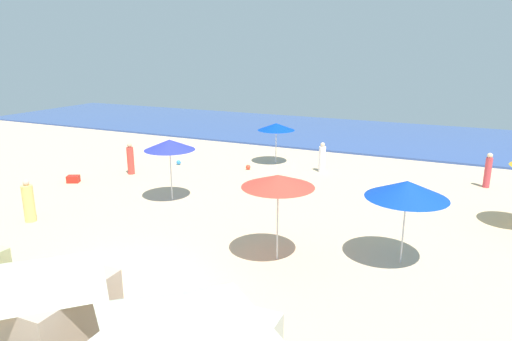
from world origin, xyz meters
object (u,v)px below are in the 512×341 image
beachgoer_2 (131,160)px  beach_ball_2 (179,162)px  umbrella_0 (276,127)px  cabana_2 (48,325)px  umbrella_2 (170,145)px  beachgoer_3 (488,171)px  beachgoer_1 (29,202)px  umbrella_1 (407,189)px  beach_ball_0 (248,167)px  beachgoer_0 (322,158)px  umbrella_4 (278,181)px  cooler_box_1 (73,179)px

beachgoer_2 → beach_ball_2: 2.78m
umbrella_0 → cabana_2: bearing=-80.8°
umbrella_2 → beachgoer_3: size_ratio=1.60×
beachgoer_1 → beachgoer_3: beachgoer_3 is taller
umbrella_0 → beach_ball_2: umbrella_0 is taller
umbrella_0 → beachgoer_1: umbrella_0 is taller
umbrella_0 → beachgoer_1: 12.46m
umbrella_1 → beachgoer_1: umbrella_1 is taller
beach_ball_0 → umbrella_2: bearing=-97.2°
umbrella_2 → beach_ball_0: size_ratio=10.16×
beachgoer_1 → umbrella_2: bearing=-1.0°
beach_ball_2 → umbrella_0: bearing=28.0°
umbrella_1 → beachgoer_0: umbrella_1 is taller
umbrella_2 → beachgoer_3: bearing=32.2°
umbrella_0 → umbrella_2: (-1.50, -7.38, 0.31)m
umbrella_0 → beachgoer_0: (2.74, -0.60, -1.29)m
umbrella_0 → umbrella_4: size_ratio=0.84×
cabana_2 → beach_ball_0: bearing=102.0°
beachgoer_3 → beach_ball_0: bearing=61.4°
cabana_2 → umbrella_4: umbrella_4 is taller
umbrella_1 → beachgoer_0: size_ratio=1.65×
umbrella_2 → beachgoer_2: (-4.13, 2.45, -1.58)m
umbrella_0 → umbrella_2: 7.54m
cabana_2 → umbrella_2: 10.66m
umbrella_2 → cooler_box_1: (-5.57, 0.15, -2.13)m
umbrella_0 → beachgoer_3: bearing=-0.3°
umbrella_4 → umbrella_1: bearing=21.0°
beachgoer_2 → beachgoer_3: (15.76, 4.87, 0.04)m
beachgoer_3 → umbrella_2: bearing=84.8°
beachgoer_3 → cooler_box_1: beachgoer_3 is taller
umbrella_0 → cooler_box_1: size_ratio=4.10×
umbrella_4 → beachgoer_1: bearing=-174.2°
umbrella_4 → beachgoer_0: umbrella_4 is taller
cabana_2 → beachgoer_2: bearing=123.5°
umbrella_1 → beach_ball_0: bearing=138.7°
umbrella_1 → beach_ball_0: size_ratio=9.99×
cooler_box_1 → beach_ball_2: bearing=-143.9°
beachgoer_1 → umbrella_4: bearing=-46.9°
beachgoer_1 → cooler_box_1: beachgoer_1 is taller
beachgoer_0 → beachgoer_3: size_ratio=0.95×
beach_ball_0 → cabana_2: bearing=-76.9°
beach_ball_0 → cooler_box_1: cooler_box_1 is taller
beach_ball_2 → umbrella_2: bearing=-58.2°
cabana_2 → umbrella_0: 17.33m
umbrella_1 → cooler_box_1: size_ratio=4.66×
cabana_2 → beachgoer_1: cabana_2 is taller
cabana_2 → cooler_box_1: 13.98m
cabana_2 → beach_ball_0: 15.80m
umbrella_1 → beachgoer_1: bearing=-170.0°
beachgoer_1 → beach_ball_2: size_ratio=6.31×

